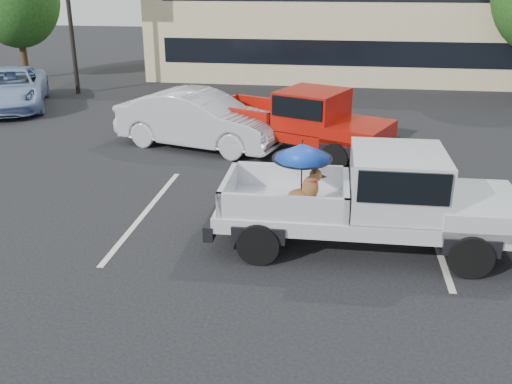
# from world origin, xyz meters

# --- Properties ---
(ground) EXTENTS (90.00, 90.00, 0.00)m
(ground) POSITION_xyz_m (0.00, 0.00, 0.00)
(ground) COLOR black
(ground) RESTS_ON ground
(stripe_left) EXTENTS (0.12, 5.00, 0.01)m
(stripe_left) POSITION_xyz_m (-3.00, 2.00, 0.00)
(stripe_left) COLOR silver
(stripe_left) RESTS_ON ground
(stripe_right) EXTENTS (0.12, 5.00, 0.01)m
(stripe_right) POSITION_xyz_m (3.00, 2.00, 0.00)
(stripe_right) COLOR silver
(stripe_right) RESTS_ON ground
(motel_building) EXTENTS (20.40, 8.40, 6.30)m
(motel_building) POSITION_xyz_m (2.00, 20.99, 3.21)
(motel_building) COLOR tan
(motel_building) RESTS_ON ground
(silver_pickup) EXTENTS (5.71, 2.17, 2.06)m
(silver_pickup) POSITION_xyz_m (1.89, 1.04, 1.05)
(silver_pickup) COLOR black
(silver_pickup) RESTS_ON ground
(red_pickup) EXTENTS (5.87, 3.96, 1.83)m
(red_pickup) POSITION_xyz_m (0.14, 6.76, 1.00)
(red_pickup) COLOR black
(red_pickup) RESTS_ON ground
(silver_sedan) EXTENTS (5.26, 3.05, 1.64)m
(silver_sedan) POSITION_xyz_m (-2.97, 7.01, 0.82)
(silver_sedan) COLOR silver
(silver_sedan) RESTS_ON ground
(blue_suv) EXTENTS (4.40, 5.83, 1.47)m
(blue_suv) POSITION_xyz_m (-11.27, 11.02, 0.74)
(blue_suv) COLOR #859BC6
(blue_suv) RESTS_ON ground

